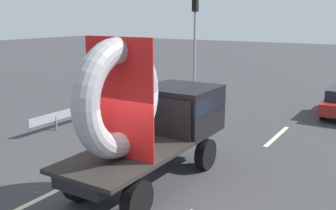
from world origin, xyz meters
TOP-DOWN VIEW (x-y plane):
  - ground_plane at (0.00, 0.00)m, footprint 120.00×120.00m
  - flatbed_truck at (0.10, 1.34)m, footprint 2.02×5.36m
  - traffic_light at (-5.93, 14.96)m, footprint 0.42×0.36m
  - guardrail at (-5.79, 6.95)m, footprint 0.10×10.21m
  - lane_dash_left_near at (-1.64, -0.75)m, footprint 0.16×2.42m
  - lane_dash_left_far at (-1.64, 6.86)m, footprint 0.16×2.03m
  - lane_dash_right_far at (1.84, 6.90)m, footprint 0.16×2.79m

SIDE VIEW (x-z plane):
  - ground_plane at x=0.00m, z-range 0.00..0.00m
  - lane_dash_left_near at x=-1.64m, z-range 0.00..0.01m
  - lane_dash_left_far at x=-1.64m, z-range 0.00..0.01m
  - lane_dash_right_far at x=1.84m, z-range 0.00..0.01m
  - guardrail at x=-5.79m, z-range 0.17..0.88m
  - flatbed_truck at x=0.10m, z-range -0.17..3.76m
  - traffic_light at x=-5.93m, z-range 0.86..6.42m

